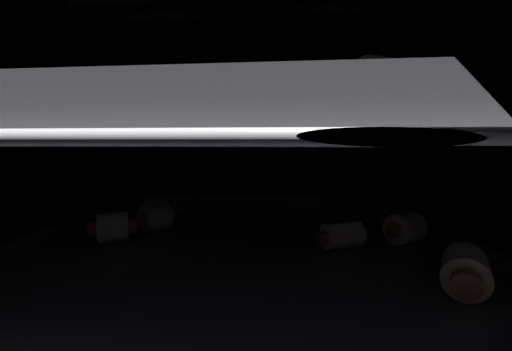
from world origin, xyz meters
TOP-DOWN VIEW (x-y plane):
  - ground_plane at (0.00, 0.00)cm, footprint 59.02×54.11cm
  - oven_wall_back at (0.00, 26.46)cm, footprint 59.02×1.20cm
  - oven_rack_lower at (0.00, -0.00)cm, footprint 54.07×50.68cm
  - baking_tray_lower at (0.00, 0.00)cm, footprint 45.27×45.54cm
  - pig_in_blanket_lower_0 at (-14.68, -0.70)cm, footprint 5.12×4.27cm
  - pig_in_blanket_lower_1 at (-12.06, 4.46)cm, footprint 4.61×4.97cm
  - pig_in_blanket_lower_2 at (-14.69, 17.30)cm, footprint 5.10×4.46cm
  - pig_in_blanket_lower_3 at (9.99, -0.24)cm, footprint 5.41×4.05cm
  - pig_in_blanket_lower_5 at (17.37, -9.24)cm, footprint 4.60×6.73cm
  - pig_in_blanket_lower_6 at (16.91, 2.34)cm, footprint 4.42×4.47cm
  - pig_in_blanket_lower_7 at (-14.95, 10.83)cm, footprint 4.53×4.83cm
  - oven_rack_upper at (0.00, -0.00)cm, footprint 53.90×50.68cm
  - baking_tray_upper at (0.00, 0.00)cm, footprint 45.27×45.54cm
  - pig_in_blanket_upper_0 at (-10.17, -5.51)cm, footprint 5.26×3.41cm
  - pig_in_blanket_upper_1 at (-7.52, 1.97)cm, footprint 3.07×5.05cm
  - pig_in_blanket_upper_2 at (-3.96, -10.97)cm, footprint 5.23×3.41cm
  - pig_in_blanket_upper_3 at (9.22, -17.56)cm, footprint 4.65×3.69cm
  - pig_in_blanket_upper_4 at (-7.61, 14.32)cm, footprint 4.09×4.59cm
  - pig_in_blanket_upper_5 at (-4.39, -0.91)cm, footprint 4.58×4.76cm
  - pig_in_blanket_upper_6 at (-17.51, 1.85)cm, footprint 5.23×5.63cm

SIDE VIEW (x-z plane):
  - ground_plane at x=0.00cm, z-range -1.20..0.00cm
  - oven_rack_lower at x=0.00cm, z-range 8.81..9.60cm
  - baking_tray_lower at x=0.00cm, z-range 9.02..11.54cm
  - pig_in_blanket_lower_2 at x=-14.69cm, z-range 10.77..13.28cm
  - pig_in_blanket_lower_3 at x=9.99cm, z-range 10.77..13.42cm
  - pig_in_blanket_lower_7 at x=-14.95cm, z-range 10.77..13.82cm
  - pig_in_blanket_lower_5 at x=17.37cm, z-range 10.77..13.90cm
  - pig_in_blanket_lower_0 at x=-14.68cm, z-range 10.77..13.97cm
  - pig_in_blanket_lower_6 at x=16.91cm, z-range 10.77..14.06cm
  - pig_in_blanket_lower_1 at x=-12.06cm, z-range 10.77..14.11cm
  - oven_wall_back at x=0.00cm, z-range 0.00..41.08cm
  - oven_rack_upper at x=0.00cm, z-range 21.52..22.16cm
  - baking_tray_upper at x=0.00cm, z-range 21.65..23.79cm
  - pig_in_blanket_upper_3 at x=9.22cm, z-range 23.11..25.52cm
  - pig_in_blanket_upper_5 at x=-4.39cm, z-range 23.11..25.97cm
  - pig_in_blanket_upper_1 at x=-7.52cm, z-range 23.11..26.06cm
  - pig_in_blanket_upper_6 at x=-17.51cm, z-range 23.11..26.34cm
  - pig_in_blanket_upper_2 at x=-3.96cm, z-range 23.11..26.37cm
  - pig_in_blanket_upper_4 at x=-7.61cm, z-range 23.11..26.43cm
  - pig_in_blanket_upper_0 at x=-10.17cm, z-range 23.11..26.46cm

